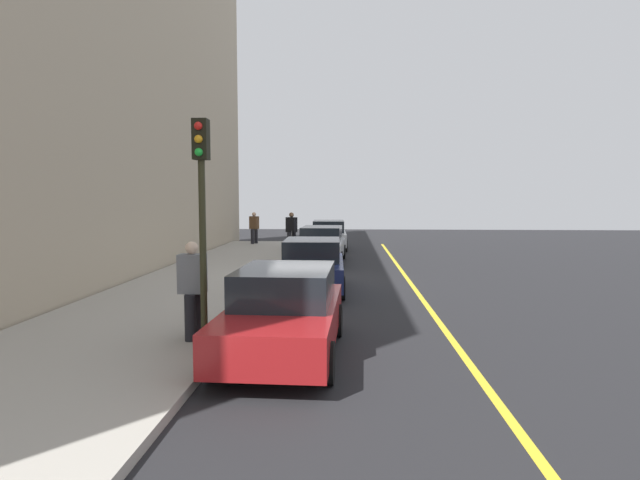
{
  "coord_description": "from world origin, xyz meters",
  "views": [
    {
      "loc": [
        16.5,
        1.17,
        2.76
      ],
      "look_at": [
        2.25,
        0.42,
        1.58
      ],
      "focal_mm": 29.29,
      "sensor_mm": 36.0,
      "label": 1
    }
  ],
  "objects_px": {
    "parked_car_navy": "(312,265)",
    "pedestrian_brown_coat": "(254,227)",
    "parked_car_red": "(284,312)",
    "parked_car_silver": "(321,245)",
    "pedestrian_grey_coat": "(193,287)",
    "parked_car_white": "(329,235)",
    "pedestrian_black_coat": "(292,230)",
    "traffic_light_pole": "(202,192)",
    "rolling_suitcase": "(292,244)"
  },
  "relations": [
    {
      "from": "parked_car_white",
      "to": "parked_car_navy",
      "type": "distance_m",
      "value": 12.3
    },
    {
      "from": "pedestrian_black_coat",
      "to": "traffic_light_pole",
      "type": "height_order",
      "value": "traffic_light_pole"
    },
    {
      "from": "parked_car_navy",
      "to": "parked_car_red",
      "type": "relative_size",
      "value": 0.96
    },
    {
      "from": "pedestrian_black_coat",
      "to": "pedestrian_brown_coat",
      "type": "xyz_separation_m",
      "value": [
        -3.22,
        -2.45,
        -0.05
      ]
    },
    {
      "from": "parked_car_silver",
      "to": "traffic_light_pole",
      "type": "bearing_deg",
      "value": -6.49
    },
    {
      "from": "parked_car_white",
      "to": "parked_car_navy",
      "type": "height_order",
      "value": "same"
    },
    {
      "from": "parked_car_navy",
      "to": "pedestrian_brown_coat",
      "type": "xyz_separation_m",
      "value": [
        -13.74,
        -4.19,
        0.33
      ]
    },
    {
      "from": "parked_car_white",
      "to": "parked_car_navy",
      "type": "bearing_deg",
      "value": -0.15
    },
    {
      "from": "traffic_light_pole",
      "to": "parked_car_navy",
      "type": "bearing_deg",
      "value": 166.27
    },
    {
      "from": "pedestrian_grey_coat",
      "to": "pedestrian_brown_coat",
      "type": "distance_m",
      "value": 19.67
    },
    {
      "from": "pedestrian_grey_coat",
      "to": "pedestrian_brown_coat",
      "type": "height_order",
      "value": "pedestrian_grey_coat"
    },
    {
      "from": "pedestrian_black_coat",
      "to": "pedestrian_grey_coat",
      "type": "height_order",
      "value": "pedestrian_black_coat"
    },
    {
      "from": "parked_car_white",
      "to": "pedestrian_grey_coat",
      "type": "bearing_deg",
      "value": -5.82
    },
    {
      "from": "rolling_suitcase",
      "to": "traffic_light_pole",
      "type": "bearing_deg",
      "value": 0.62
    },
    {
      "from": "rolling_suitcase",
      "to": "parked_car_red",
      "type": "bearing_deg",
      "value": 5.7
    },
    {
      "from": "parked_car_silver",
      "to": "pedestrian_grey_coat",
      "type": "relative_size",
      "value": 2.58
    },
    {
      "from": "parked_car_silver",
      "to": "parked_car_navy",
      "type": "xyz_separation_m",
      "value": [
        6.6,
        0.05,
        -0.0
      ]
    },
    {
      "from": "parked_car_red",
      "to": "pedestrian_brown_coat",
      "type": "relative_size",
      "value": 2.47
    },
    {
      "from": "parked_car_white",
      "to": "rolling_suitcase",
      "type": "bearing_deg",
      "value": -36.64
    },
    {
      "from": "parked_car_red",
      "to": "pedestrian_black_coat",
      "type": "xyz_separation_m",
      "value": [
        -16.75,
        -1.68,
        0.38
      ]
    },
    {
      "from": "pedestrian_brown_coat",
      "to": "traffic_light_pole",
      "type": "xyz_separation_m",
      "value": [
        19.89,
        2.68,
        1.76
      ]
    },
    {
      "from": "pedestrian_brown_coat",
      "to": "parked_car_red",
      "type": "bearing_deg",
      "value": 11.68
    },
    {
      "from": "traffic_light_pole",
      "to": "rolling_suitcase",
      "type": "distance_m",
      "value": 16.33
    },
    {
      "from": "parked_car_silver",
      "to": "parked_car_red",
      "type": "distance_m",
      "value": 12.82
    },
    {
      "from": "parked_car_white",
      "to": "parked_car_silver",
      "type": "bearing_deg",
      "value": -0.86
    },
    {
      "from": "rolling_suitcase",
      "to": "pedestrian_grey_coat",
      "type": "bearing_deg",
      "value": -0.49
    },
    {
      "from": "parked_car_silver",
      "to": "pedestrian_black_coat",
      "type": "xyz_separation_m",
      "value": [
        -3.92,
        -1.69,
        0.38
      ]
    },
    {
      "from": "pedestrian_black_coat",
      "to": "pedestrian_grey_coat",
      "type": "xyz_separation_m",
      "value": [
        16.3,
        -0.07,
        -0.03
      ]
    },
    {
      "from": "pedestrian_brown_coat",
      "to": "rolling_suitcase",
      "type": "distance_m",
      "value": 4.55
    },
    {
      "from": "parked_car_red",
      "to": "parked_car_silver",
      "type": "bearing_deg",
      "value": 179.98
    },
    {
      "from": "parked_car_white",
      "to": "pedestrian_black_coat",
      "type": "relative_size",
      "value": 2.36
    },
    {
      "from": "pedestrian_black_coat",
      "to": "pedestrian_brown_coat",
      "type": "distance_m",
      "value": 4.04
    },
    {
      "from": "pedestrian_brown_coat",
      "to": "pedestrian_grey_coat",
      "type": "bearing_deg",
      "value": 6.93
    },
    {
      "from": "parked_car_navy",
      "to": "pedestrian_grey_coat",
      "type": "bearing_deg",
      "value": -17.39
    },
    {
      "from": "pedestrian_black_coat",
      "to": "traffic_light_pole",
      "type": "relative_size",
      "value": 0.47
    },
    {
      "from": "parked_car_red",
      "to": "pedestrian_brown_coat",
      "type": "xyz_separation_m",
      "value": [
        -19.96,
        -4.13,
        0.33
      ]
    },
    {
      "from": "parked_car_red",
      "to": "pedestrian_black_coat",
      "type": "distance_m",
      "value": 16.83
    },
    {
      "from": "parked_car_white",
      "to": "parked_car_red",
      "type": "xyz_separation_m",
      "value": [
        18.52,
        -0.09,
        -0.0
      ]
    },
    {
      "from": "pedestrian_grey_coat",
      "to": "traffic_light_pole",
      "type": "distance_m",
      "value": 1.8
    },
    {
      "from": "traffic_light_pole",
      "to": "pedestrian_brown_coat",
      "type": "bearing_deg",
      "value": -172.32
    },
    {
      "from": "parked_car_white",
      "to": "pedestrian_brown_coat",
      "type": "height_order",
      "value": "pedestrian_brown_coat"
    },
    {
      "from": "parked_car_white",
      "to": "parked_car_navy",
      "type": "xyz_separation_m",
      "value": [
        12.29,
        -0.03,
        -0.0
      ]
    },
    {
      "from": "parked_car_silver",
      "to": "traffic_light_pole",
      "type": "xyz_separation_m",
      "value": [
        12.75,
        -1.45,
        2.09
      ]
    },
    {
      "from": "pedestrian_black_coat",
      "to": "parked_car_silver",
      "type": "bearing_deg",
      "value": 23.26
    },
    {
      "from": "rolling_suitcase",
      "to": "parked_car_navy",
      "type": "bearing_deg",
      "value": 9.52
    },
    {
      "from": "parked_car_red",
      "to": "rolling_suitcase",
      "type": "xyz_separation_m",
      "value": [
        -16.23,
        -1.62,
        -0.3
      ]
    },
    {
      "from": "parked_car_silver",
      "to": "pedestrian_black_coat",
      "type": "bearing_deg",
      "value": -156.74
    },
    {
      "from": "parked_car_navy",
      "to": "pedestrian_brown_coat",
      "type": "distance_m",
      "value": 14.36
    },
    {
      "from": "parked_car_silver",
      "to": "parked_car_red",
      "type": "height_order",
      "value": "same"
    },
    {
      "from": "parked_car_silver",
      "to": "pedestrian_grey_coat",
      "type": "xyz_separation_m",
      "value": [
        12.38,
        -1.76,
        0.35
      ]
    }
  ]
}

